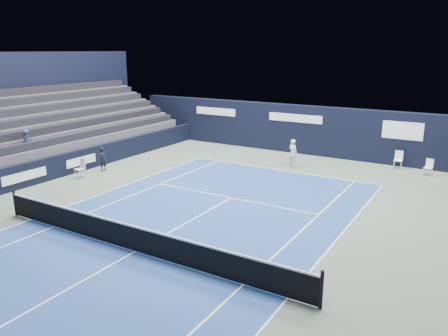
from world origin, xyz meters
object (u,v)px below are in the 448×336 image
Objects in this scene: folding_chair_back_a at (398,158)px; folding_chair_back_b at (429,166)px; tennis_net at (134,238)px; line_judge_chair at (81,167)px; tennis_player at (293,153)px.

folding_chair_back_a is 1.81m from folding_chair_back_b.
folding_chair_back_b is 16.70m from tennis_net.
line_judge_chair is 11.68m from tennis_player.
folding_chair_back_a is at bearing 70.79° from tennis_net.
tennis_player is at bearing -151.62° from folding_chair_back_b.
folding_chair_back_a is at bearing 168.98° from folding_chair_back_b.
folding_chair_back_b is 0.88× the size of line_judge_chair.
folding_chair_back_a is 1.12× the size of folding_chair_back_b.
line_judge_chair is 0.08× the size of tennis_net.
folding_chair_back_b is at bearing 40.52° from line_judge_chair.
folding_chair_back_b is 0.07× the size of tennis_net.
line_judge_chair reaches higher than folding_chair_back_b.
folding_chair_back_b is at bearing 64.59° from tennis_net.
tennis_player is (-5.28, -2.77, 0.24)m from folding_chair_back_a.
folding_chair_back_b is (1.67, -0.70, -0.06)m from folding_chair_back_a.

